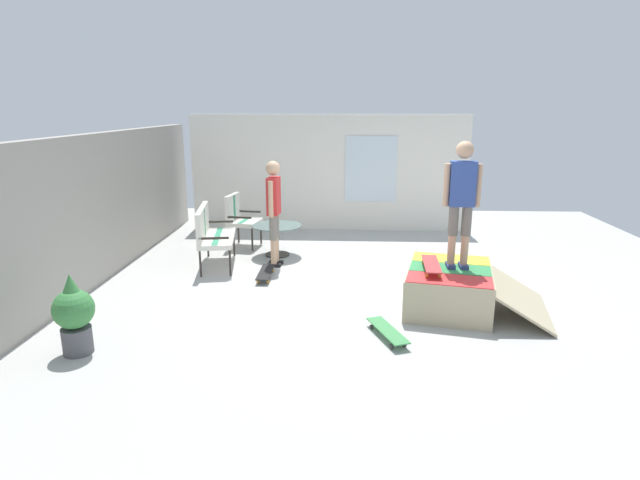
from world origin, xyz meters
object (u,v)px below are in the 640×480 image
person_watching (274,205)px  skateboard_spare (387,331)px  potted_plant (74,314)px  skateboard_by_bench (266,272)px  patio_chair_near_house (239,215)px  skateboard_on_ramp (431,264)px  skate_ramp (451,288)px  patio_bench (210,231)px  patio_table (277,234)px  person_skater (462,196)px

person_watching → skateboard_spare: (-2.78, -1.70, -0.97)m
skateboard_spare → potted_plant: size_ratio=0.89×
skateboard_by_bench → patio_chair_near_house: bearing=22.8°
skateboard_by_bench → skateboard_on_ramp: skateboard_on_ramp is taller
skate_ramp → potted_plant: (-1.53, 4.39, 0.19)m
patio_bench → patio_table: 1.26m
patio_chair_near_house → skateboard_by_bench: (-1.88, -0.79, -0.53)m
patio_bench → patio_chair_near_house: 1.31m
patio_bench → potted_plant: size_ratio=1.43×
skateboard_on_ramp → patio_chair_near_house: bearing=45.6°
skate_ramp → skateboard_by_bench: bearing=67.3°
patio_chair_near_house → skateboard_spare: (-3.99, -2.56, -0.53)m
skate_ramp → potted_plant: bearing=109.2°
patio_table → skateboard_by_bench: 1.31m
person_watching → skateboard_on_ramp: size_ratio=2.20×
person_watching → patio_chair_near_house: bearing=35.2°
skateboard_by_bench → patio_bench: bearing=60.0°
person_skater → skateboard_on_ramp: bearing=112.9°
patio_chair_near_house → person_watching: (-1.21, -0.85, 0.44)m
skateboard_by_bench → skateboard_on_ramp: size_ratio=0.99×
skate_ramp → patio_bench: 4.10m
patio_chair_near_house → skateboard_on_ramp: bearing=-134.4°
skate_ramp → patio_bench: (1.71, 3.71, 0.34)m
person_watching → potted_plant: person_watching is taller
patio_bench → patio_chair_near_house: size_ratio=1.29×
patio_bench → skateboard_spare: 3.91m
skateboard_by_bench → skateboard_spare: bearing=-140.1°
potted_plant → patio_table: bearing=-23.6°
patio_chair_near_house → skateboard_on_ramp: (-3.11, -3.18, 0.03)m
skate_ramp → patio_chair_near_house: 4.62m
patio_bench → patio_chair_near_house: bearing=-9.8°
person_skater → skateboard_by_bench: (1.08, 2.76, -1.45)m
patio_table → skate_ramp: bearing=-131.9°
person_watching → skateboard_by_bench: 1.18m
potted_plant → person_skater: bearing=-70.5°
patio_bench → potted_plant: 3.32m
patio_table → patio_bench: bearing=123.4°
skateboard_spare → potted_plant: bearing=99.0°
patio_table → person_skater: (-2.35, -2.73, 1.13)m
patio_bench → patio_chair_near_house: (1.29, -0.22, -0.00)m
skateboard_by_bench → potted_plant: 3.18m
patio_chair_near_house → potted_plant: 4.63m
patio_table → skateboard_on_ramp: (-2.51, -2.37, 0.24)m
person_skater → skate_ramp: bearing=127.2°
patio_chair_near_house → skateboard_spare: 4.77m
patio_bench → skateboard_on_ramp: 3.86m
skate_ramp → skateboard_by_bench: (1.13, 2.70, -0.19)m
skateboard_on_ramp → skate_ramp: bearing=-70.6°
skateboard_spare → person_skater: bearing=-43.9°
person_skater → potted_plant: 4.84m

